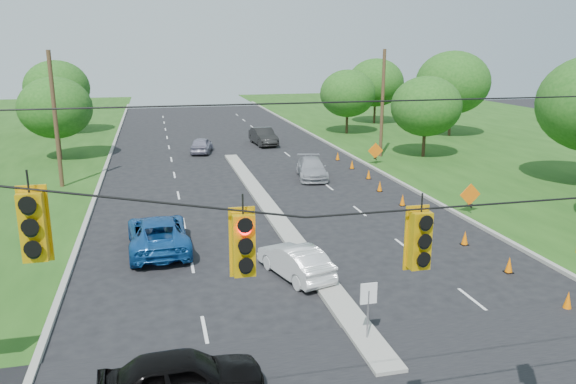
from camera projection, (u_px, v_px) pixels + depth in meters
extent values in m
cube|color=gray|center=(100.00, 185.00, 38.33)|extent=(0.25, 110.00, 0.16)
cube|color=gray|center=(376.00, 170.00, 42.89)|extent=(0.25, 110.00, 0.16)
cube|color=gray|center=(271.00, 212.00, 32.15)|extent=(1.00, 34.00, 0.18)
cylinder|color=gray|center=(368.00, 317.00, 17.80)|extent=(0.06, 0.06, 1.80)
cube|color=white|center=(369.00, 293.00, 17.60)|extent=(0.55, 0.04, 0.70)
cylinder|color=black|center=(529.00, 179.00, 9.68)|extent=(24.00, 0.04, 0.04)
cube|color=#D9A009|center=(33.00, 227.00, 7.94)|extent=(0.34, 0.24, 1.00)
cube|color=#D9A009|center=(244.00, 245.00, 8.75)|extent=(0.34, 0.24, 1.00)
cube|color=#D9A009|center=(420.00, 240.00, 9.47)|extent=(0.34, 0.24, 1.00)
cylinder|color=#422D1C|center=(55.00, 121.00, 36.66)|extent=(0.28, 0.28, 9.00)
cylinder|color=#422D1C|center=(382.00, 104.00, 47.01)|extent=(0.28, 0.28, 9.00)
cone|color=orange|center=(568.00, 300.00, 20.20)|extent=(0.32, 0.32, 0.70)
cone|color=orange|center=(509.00, 265.00, 23.49)|extent=(0.32, 0.32, 0.70)
cone|color=orange|center=(465.00, 238.00, 26.78)|extent=(0.32, 0.32, 0.70)
cone|color=orange|center=(430.00, 217.00, 30.08)|extent=(0.32, 0.32, 0.70)
cone|color=orange|center=(403.00, 200.00, 33.37)|extent=(0.32, 0.32, 0.70)
cone|color=orange|center=(380.00, 186.00, 36.66)|extent=(0.32, 0.32, 0.70)
cone|color=orange|center=(369.00, 174.00, 40.09)|extent=(0.32, 0.32, 0.70)
cone|color=orange|center=(352.00, 164.00, 43.38)|extent=(0.32, 0.32, 0.70)
cone|color=orange|center=(338.00, 156.00, 46.68)|extent=(0.32, 0.32, 0.70)
cube|color=black|center=(469.00, 205.00, 31.62)|extent=(0.06, 0.58, 0.26)
cube|color=black|center=(469.00, 205.00, 31.62)|extent=(0.06, 0.58, 0.26)
cube|color=orange|center=(470.00, 195.00, 31.47)|extent=(1.27, 0.05, 1.27)
cube|color=black|center=(375.00, 158.00, 44.80)|extent=(0.06, 0.58, 0.26)
cube|color=black|center=(375.00, 158.00, 44.80)|extent=(0.06, 0.58, 0.26)
cube|color=orange|center=(375.00, 151.00, 44.64)|extent=(1.27, 0.05, 1.27)
cylinder|color=black|center=(59.00, 145.00, 46.54)|extent=(0.28, 0.28, 2.52)
ellipsoid|color=#194C14|center=(55.00, 108.00, 45.77)|extent=(5.88, 5.88, 5.04)
cylinder|color=black|center=(60.00, 121.00, 60.16)|extent=(0.28, 0.28, 2.88)
ellipsoid|color=#194C14|center=(57.00, 88.00, 59.27)|extent=(6.72, 6.72, 5.76)
cylinder|color=black|center=(424.00, 143.00, 47.67)|extent=(0.28, 0.28, 2.52)
ellipsoid|color=#194C14|center=(426.00, 106.00, 46.89)|extent=(5.88, 5.88, 5.04)
cylinder|color=black|center=(450.00, 121.00, 58.80)|extent=(0.28, 0.28, 3.24)
ellipsoid|color=#194C14|center=(453.00, 82.00, 57.80)|extent=(7.56, 7.56, 6.48)
cylinder|color=black|center=(375.00, 112.00, 68.29)|extent=(0.28, 0.28, 2.88)
ellipsoid|color=#194C14|center=(376.00, 83.00, 67.40)|extent=(6.72, 6.72, 5.76)
cylinder|color=black|center=(347.00, 122.00, 60.39)|extent=(0.28, 0.28, 2.52)
ellipsoid|color=#194C14|center=(348.00, 93.00, 59.62)|extent=(5.88, 5.88, 5.04)
imported|color=black|center=(182.00, 378.00, 14.78)|extent=(4.44, 1.97, 1.49)
imported|color=silver|center=(295.00, 261.00, 23.03)|extent=(2.59, 4.37, 1.36)
imported|color=#144A92|center=(158.00, 233.00, 26.03)|extent=(2.91, 5.90, 1.61)
imported|color=#9A9CA3|center=(312.00, 168.00, 40.31)|extent=(2.74, 5.11, 1.41)
imported|color=gray|center=(202.00, 145.00, 49.83)|extent=(2.52, 4.35, 1.39)
imported|color=black|center=(263.00, 136.00, 53.85)|extent=(2.14, 5.05, 1.62)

